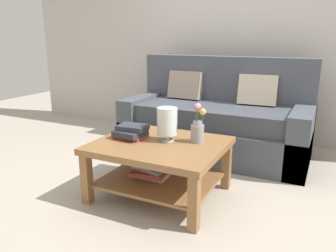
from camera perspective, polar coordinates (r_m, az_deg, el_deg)
ground_plane at (r=3.07m, az=3.01°, el=-9.53°), size 10.00×10.00×0.00m
back_wall at (r=4.36m, az=12.22°, el=15.72°), size 6.40×0.12×2.70m
couch at (r=3.74m, az=8.34°, el=0.80°), size 1.98×0.90×1.06m
coffee_table at (r=2.71m, az=-1.53°, el=-5.46°), size 1.01×0.86×0.46m
book_stack_main at (r=2.78m, az=-6.35°, el=-0.99°), size 0.28×0.24×0.11m
glass_hurricane_vase at (r=2.66m, az=-0.14°, el=0.68°), size 0.16×0.16×0.27m
flower_pitcher at (r=2.65m, az=5.10°, el=-0.30°), size 0.12×0.11×0.31m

